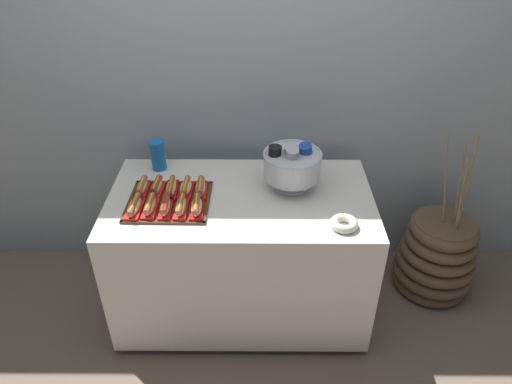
# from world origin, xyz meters

# --- Properties ---
(ground_plane) EXTENTS (10.00, 10.00, 0.00)m
(ground_plane) POSITION_xyz_m (0.00, 0.00, 0.00)
(ground_plane) COLOR #7A6B5B
(back_wall) EXTENTS (6.00, 0.10, 2.60)m
(back_wall) POSITION_xyz_m (0.00, 0.53, 1.30)
(back_wall) COLOR #9EA8B2
(back_wall) RESTS_ON ground_plane
(buffet_table) EXTENTS (1.35, 0.74, 0.79)m
(buffet_table) POSITION_xyz_m (0.00, 0.00, 0.41)
(buffet_table) COLOR white
(buffet_table) RESTS_ON ground_plane
(floor_vase) EXTENTS (0.47, 0.47, 1.09)m
(floor_vase) POSITION_xyz_m (1.17, 0.17, 0.24)
(floor_vase) COLOR brown
(floor_vase) RESTS_ON ground_plane
(serving_tray) EXTENTS (0.41, 0.37, 0.01)m
(serving_tray) POSITION_xyz_m (-0.35, -0.06, 0.80)
(serving_tray) COLOR #56331E
(serving_tray) RESTS_ON buffet_table
(hot_dog_0) EXTENTS (0.07, 0.18, 0.06)m
(hot_dog_0) POSITION_xyz_m (-0.51, -0.14, 0.82)
(hot_dog_0) COLOR red
(hot_dog_0) RESTS_ON serving_tray
(hot_dog_1) EXTENTS (0.06, 0.17, 0.06)m
(hot_dog_1) POSITION_xyz_m (-0.43, -0.14, 0.83)
(hot_dog_1) COLOR red
(hot_dog_1) RESTS_ON serving_tray
(hot_dog_2) EXTENTS (0.06, 0.17, 0.07)m
(hot_dog_2) POSITION_xyz_m (-0.36, -0.14, 0.83)
(hot_dog_2) COLOR red
(hot_dog_2) RESTS_ON serving_tray
(hot_dog_3) EXTENTS (0.06, 0.17, 0.06)m
(hot_dog_3) POSITION_xyz_m (-0.28, -0.14, 0.83)
(hot_dog_3) COLOR red
(hot_dog_3) RESTS_ON serving_tray
(hot_dog_4) EXTENTS (0.07, 0.17, 0.06)m
(hot_dog_4) POSITION_xyz_m (-0.21, -0.15, 0.83)
(hot_dog_4) COLOR #B21414
(hot_dog_4) RESTS_ON serving_tray
(hot_dog_5) EXTENTS (0.06, 0.17, 0.06)m
(hot_dog_5) POSITION_xyz_m (-0.50, 0.02, 0.83)
(hot_dog_5) COLOR red
(hot_dog_5) RESTS_ON serving_tray
(hot_dog_6) EXTENTS (0.07, 0.16, 0.07)m
(hot_dog_6) POSITION_xyz_m (-0.43, 0.02, 0.83)
(hot_dog_6) COLOR red
(hot_dog_6) RESTS_ON serving_tray
(hot_dog_7) EXTENTS (0.07, 0.18, 0.06)m
(hot_dog_7) POSITION_xyz_m (-0.35, 0.02, 0.82)
(hot_dog_7) COLOR #B21414
(hot_dog_7) RESTS_ON serving_tray
(hot_dog_8) EXTENTS (0.07, 0.16, 0.06)m
(hot_dog_8) POSITION_xyz_m (-0.28, 0.02, 0.82)
(hot_dog_8) COLOR #B21414
(hot_dog_8) RESTS_ON serving_tray
(hot_dog_9) EXTENTS (0.07, 0.17, 0.06)m
(hot_dog_9) POSITION_xyz_m (-0.20, 0.02, 0.83)
(hot_dog_9) COLOR red
(hot_dog_9) RESTS_ON serving_tray
(punch_bowl) EXTENTS (0.30, 0.30, 0.25)m
(punch_bowl) POSITION_xyz_m (0.26, 0.08, 0.93)
(punch_bowl) COLOR silver
(punch_bowl) RESTS_ON buffet_table
(cup_stack) EXTENTS (0.08, 0.08, 0.17)m
(cup_stack) POSITION_xyz_m (-0.46, 0.27, 0.88)
(cup_stack) COLOR blue
(cup_stack) RESTS_ON buffet_table
(donut) EXTENTS (0.13, 0.13, 0.04)m
(donut) POSITION_xyz_m (0.49, -0.25, 0.81)
(donut) COLOR silver
(donut) RESTS_ON buffet_table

